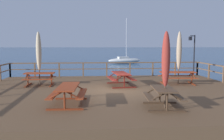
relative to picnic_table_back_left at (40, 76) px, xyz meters
name	(u,v)px	position (x,y,z in m)	size (l,w,h in m)	color
ground_plane	(113,103)	(4.30, -1.91, -1.27)	(600.00, 600.00, 0.00)	navy
wooden_deck	(113,97)	(4.30, -1.91, -0.91)	(14.94, 11.86, 0.72)	brown
railing_waterside_far	(107,67)	(4.30, 3.87, 0.20)	(14.74, 0.10, 1.09)	brown
picnic_table_back_left	(40,76)	(0.00, 0.00, 0.00)	(1.77, 1.41, 0.78)	#993819
picnic_table_back_right	(178,75)	(8.49, -0.16, 0.01)	(2.29, 1.61, 0.78)	#993819
picnic_table_front_right	(163,94)	(5.92, -5.60, 0.00)	(1.52, 1.74, 0.78)	brown
picnic_table_mid_right	(121,76)	(4.88, -0.47, 0.01)	(1.61, 2.27, 0.78)	maroon
picnic_table_mid_left	(68,91)	(2.17, -4.79, 0.01)	(1.50, 2.23, 0.78)	#993819
patio_umbrella_tall_front	(39,51)	(-0.02, 0.04, 1.50)	(0.32, 0.32, 3.23)	#4C3828
patio_umbrella_tall_back_right	(179,51)	(8.53, -0.21, 1.52)	(0.32, 0.32, 3.27)	#4C3828
patio_umbrella_short_mid	(166,60)	(5.97, -5.67, 1.33)	(0.32, 0.32, 2.96)	#4C3828
lamp_post_hooked	(193,49)	(10.90, 3.21, 1.56)	(0.62, 0.43, 3.20)	black
sailboat_distant	(125,60)	(8.80, 26.36, -0.76)	(6.23, 3.18, 7.72)	white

